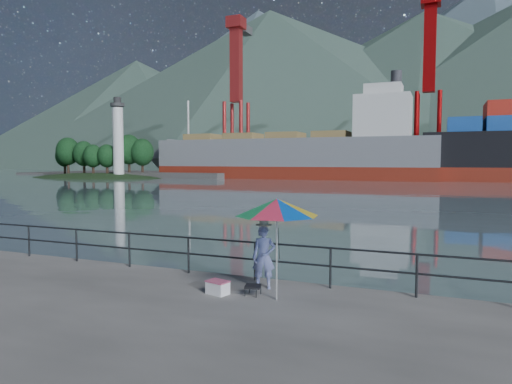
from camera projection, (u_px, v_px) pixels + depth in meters
harbor_water at (413, 171)px, 131.72m from camera, size 500.00×280.00×0.00m
far_dock at (454, 175)px, 93.77m from camera, size 200.00×40.00×0.40m
guardrail at (158, 252)px, 13.05m from camera, size 22.00×0.06×1.03m
lighthouse_islet at (97, 175)px, 89.39m from camera, size 48.00×26.40×19.20m
fisherman at (264, 257)px, 11.17m from camera, size 0.65×0.53×1.55m
beach_umbrella at (277, 207)px, 10.13m from camera, size 2.34×2.34×2.30m
folding_stool at (253, 290)px, 10.62m from camera, size 0.43×0.43×0.24m
cooler_bag at (218, 288)px, 10.72m from camera, size 0.57×0.45×0.29m
fishing_rod at (279, 278)px, 12.20m from camera, size 0.51×1.55×1.14m
bulk_carrier at (301, 155)px, 82.90m from camera, size 51.18×8.86×14.50m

